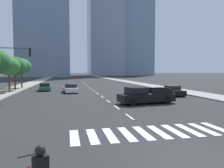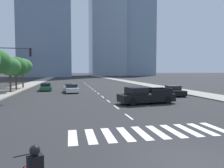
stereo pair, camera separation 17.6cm
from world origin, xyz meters
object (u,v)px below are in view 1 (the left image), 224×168
object	(u,v)px
street_tree_third	(9,67)
street_tree_fourth	(15,67)
sedan_green_0	(45,87)
traffic_signal_far	(6,62)
sedan_black_2	(173,91)
street_tree_fifth	(21,66)
sedan_white_1	(70,89)
pickup_truck	(144,96)

from	to	relation	value
street_tree_third	street_tree_fourth	distance (m)	3.51
sedan_green_0	traffic_signal_far	size ratio (longest dim) A/B	0.77
sedan_black_2	street_tree_third	xyz separation A→B (m)	(-22.49, 7.96, 3.36)
sedan_black_2	street_tree_fifth	xyz separation A→B (m)	(-22.49, 16.73, 3.59)
sedan_white_1	street_tree_third	xyz separation A→B (m)	(-8.96, 1.00, 3.36)
sedan_black_2	street_tree_third	distance (m)	24.10
sedan_green_0	sedan_white_1	bearing A→B (deg)	-138.82
sedan_green_0	sedan_black_2	size ratio (longest dim) A/B	1.05
sedan_white_1	street_tree_fourth	world-z (taller)	street_tree_fourth
sedan_green_0	street_tree_fifth	bearing A→B (deg)	36.76
sedan_black_2	street_tree_fourth	distance (m)	25.49
street_tree_third	street_tree_fifth	size ratio (longest dim) A/B	0.93
pickup_truck	sedan_white_1	distance (m)	14.78
sedan_green_0	street_tree_fifth	xyz separation A→B (m)	(-4.78, 5.59, 3.62)
sedan_white_1	street_tree_third	world-z (taller)	street_tree_third
traffic_signal_far	street_tree_fifth	xyz separation A→B (m)	(-1.99, 17.81, -0.10)
sedan_green_0	sedan_white_1	size ratio (longest dim) A/B	0.97
sedan_black_2	traffic_signal_far	xyz separation A→B (m)	(-20.51, -1.07, 3.69)
pickup_truck	street_tree_third	distance (m)	21.51
sedan_black_2	street_tree_third	world-z (taller)	street_tree_third
sedan_black_2	street_tree_third	size ratio (longest dim) A/B	0.86
sedan_white_1	traffic_signal_far	xyz separation A→B (m)	(-6.97, -8.04, 3.69)
street_tree_third	street_tree_fourth	xyz separation A→B (m)	(-0.00, 3.51, 0.08)
street_tree_third	sedan_green_0	bearing A→B (deg)	33.61
street_tree_third	street_tree_fifth	xyz separation A→B (m)	(0.00, 8.77, 0.23)
traffic_signal_far	street_tree_fourth	xyz separation A→B (m)	(-1.99, 12.55, -0.24)
sedan_green_0	street_tree_third	size ratio (longest dim) A/B	0.90
traffic_signal_far	sedan_green_0	bearing A→B (deg)	77.11
street_tree_third	street_tree_fourth	size ratio (longest dim) A/B	0.94
sedan_white_1	sedan_black_2	xyz separation A→B (m)	(13.53, -6.96, -0.00)
traffic_signal_far	street_tree_third	size ratio (longest dim) A/B	1.17
sedan_green_0	pickup_truck	bearing A→B (deg)	-150.47
traffic_signal_far	street_tree_third	bearing A→B (deg)	102.40
pickup_truck	street_tree_fifth	world-z (taller)	street_tree_fifth
traffic_signal_far	street_tree_fifth	distance (m)	17.92
pickup_truck	sedan_green_0	world-z (taller)	pickup_truck
sedan_white_1	street_tree_third	distance (m)	9.62
sedan_white_1	traffic_signal_far	bearing A→B (deg)	133.31
sedan_green_0	street_tree_fifth	world-z (taller)	street_tree_fifth
sedan_black_2	street_tree_fourth	size ratio (longest dim) A/B	0.81
pickup_truck	sedan_green_0	distance (m)	20.52
traffic_signal_far	street_tree_fifth	world-z (taller)	traffic_signal_far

